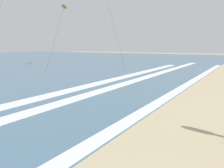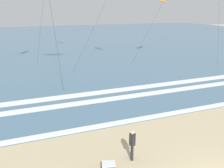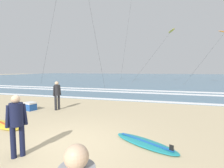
{
  "view_description": "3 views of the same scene",
  "coord_description": "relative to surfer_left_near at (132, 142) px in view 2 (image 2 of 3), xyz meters",
  "views": [
    {
      "loc": [
        -10.48,
        3.74,
        2.97
      ],
      "look_at": [
        -0.08,
        10.15,
        0.85
      ],
      "focal_mm": 35.57,
      "sensor_mm": 36.0,
      "label": 1
    },
    {
      "loc": [
        -7.61,
        -5.94,
        7.27
      ],
      "look_at": [
        -1.42,
        9.86,
        1.98
      ],
      "focal_mm": 39.76,
      "sensor_mm": 36.0,
      "label": 2
    },
    {
      "loc": [
        2.65,
        -4.15,
        2.22
      ],
      "look_at": [
        -1.23,
        9.36,
        1.02
      ],
      "focal_mm": 26.2,
      "sensor_mm": 36.0,
      "label": 3
    }
  ],
  "objects": [
    {
      "name": "ocean_surface",
      "position": [
        2.78,
        48.55,
        -0.95
      ],
      "size": [
        140.0,
        90.0,
        0.01
      ],
      "primitive_type": "cube",
      "color": "slate",
      "rests_on": "ground"
    },
    {
      "name": "wave_foam_shoreline",
      "position": [
        1.01,
        3.95,
        -0.94
      ],
      "size": [
        57.52,
        0.65,
        0.01
      ],
      "primitive_type": "cube",
      "color": "white",
      "rests_on": "ocean_surface"
    },
    {
      "name": "wave_foam_mid_break",
      "position": [
        4.67,
        8.24,
        -0.94
      ],
      "size": [
        56.03,
        0.95,
        0.01
      ],
      "primitive_type": "cube",
      "color": "white",
      "rests_on": "ocean_surface"
    },
    {
      "name": "wave_foam_outer_break",
      "position": [
        1.96,
        10.11,
        -0.94
      ],
      "size": [
        48.73,
        1.08,
        0.01
      ],
      "primitive_type": "cube",
      "color": "white",
      "rests_on": "ocean_surface"
    },
    {
      "name": "surfer_left_near",
      "position": [
        0.0,
        0.0,
        0.0
      ],
      "size": [
        0.32,
        0.5,
        1.6
      ],
      "color": "#232328",
      "rests_on": "ground"
    },
    {
      "name": "kite_orange_mid_center",
      "position": [
        15.01,
        21.5,
        7.05
      ],
      "size": [
        7.34,
        3.71,
        8.26
      ],
      "color": "orange",
      "rests_on": "ground"
    },
    {
      "name": "cooler_box",
      "position": [
        -1.41,
        -0.47,
        -0.74
      ],
      "size": [
        0.71,
        0.61,
        0.44
      ],
      "color": "#1E4C9E",
      "rests_on": "ground"
    }
  ]
}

